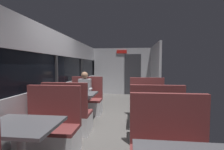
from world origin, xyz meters
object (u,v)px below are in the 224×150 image
bench_mid_window_facing_end (68,118)px  dining_table_mid_window (78,97)px  bench_rear_aisle_facing_entry (147,106)px  coffee_cup_secondary (76,92)px  bench_near_window_facing_entry (50,133)px  bench_mid_window_facing_entry (86,103)px  dining_table_rear_aisle (151,100)px  dining_table_near_window (21,132)px  bench_rear_aisle_facing_end (155,124)px  seated_passenger (85,96)px  coffee_cup_primary (155,93)px

bench_mid_window_facing_end → dining_table_mid_window: bearing=90.0°
bench_rear_aisle_facing_entry → bench_mid_window_facing_end: bearing=-146.2°
dining_table_mid_window → coffee_cup_secondary: 0.22m
bench_near_window_facing_entry → bench_mid_window_facing_entry: bearing=90.0°
bench_mid_window_facing_end → dining_table_rear_aisle: 1.88m
dining_table_mid_window → dining_table_rear_aisle: 1.80m
dining_table_near_window → bench_rear_aisle_facing_end: 2.22m
dining_table_rear_aisle → bench_near_window_facing_entry: bearing=-144.4°
dining_table_mid_window → bench_rear_aisle_facing_entry: bearing=15.6°
bench_rear_aisle_facing_end → coffee_cup_secondary: bench_rear_aisle_facing_end is taller
dining_table_near_window → seated_passenger: (0.00, 2.81, -0.10)m
coffee_cup_secondary → coffee_cup_primary: bearing=3.1°
bench_mid_window_facing_entry → coffee_cup_secondary: size_ratio=12.22×
bench_near_window_facing_entry → seated_passenger: size_ratio=0.87×
bench_mid_window_facing_end → coffee_cup_primary: (1.92, 0.64, 0.46)m
bench_near_window_facing_entry → bench_mid_window_facing_entry: (0.00, 2.18, 0.00)m
dining_table_rear_aisle → dining_table_near_window: bearing=-132.1°
bench_mid_window_facing_end → dining_table_rear_aisle: size_ratio=1.22×
bench_near_window_facing_entry → bench_mid_window_facing_end: (0.00, 0.78, 0.00)m
dining_table_rear_aisle → bench_mid_window_facing_end: bearing=-164.4°
dining_table_mid_window → bench_rear_aisle_facing_entry: size_ratio=0.82×
bench_near_window_facing_entry → coffee_cup_secondary: size_ratio=12.22×
bench_near_window_facing_entry → bench_rear_aisle_facing_end: (1.79, 0.58, 0.00)m
dining_table_near_window → dining_table_rear_aisle: (1.79, 1.98, 0.00)m
bench_rear_aisle_facing_entry → seated_passenger: size_ratio=0.87×
bench_near_window_facing_entry → dining_table_rear_aisle: bench_near_window_facing_entry is taller
bench_rear_aisle_facing_end → coffee_cup_primary: bench_rear_aisle_facing_end is taller
bench_near_window_facing_entry → bench_mid_window_facing_entry: 2.18m
bench_rear_aisle_facing_end → seated_passenger: size_ratio=0.87×
seated_passenger → bench_rear_aisle_facing_end: bearing=-40.5°
bench_near_window_facing_entry → dining_table_mid_window: bearing=90.0°
bench_mid_window_facing_entry → bench_rear_aisle_facing_entry: bearing=-6.4°
bench_near_window_facing_entry → bench_mid_window_facing_entry: same height
dining_table_near_window → dining_table_mid_window: size_ratio=1.00×
dining_table_mid_window → seated_passenger: size_ratio=0.71×
dining_table_mid_window → bench_mid_window_facing_end: 0.77m
dining_table_mid_window → bench_mid_window_facing_entry: bench_mid_window_facing_entry is taller
bench_rear_aisle_facing_entry → coffee_cup_secondary: bench_rear_aisle_facing_entry is taller
dining_table_rear_aisle → coffee_cup_primary: coffee_cup_primary is taller
bench_mid_window_facing_entry → dining_table_mid_window: bearing=-90.0°
bench_near_window_facing_entry → bench_rear_aisle_facing_entry: (1.79, 1.98, 0.00)m
coffee_cup_primary → bench_mid_window_facing_end: bearing=-161.6°
coffee_cup_primary → coffee_cup_secondary: same height
dining_table_mid_window → seated_passenger: seated_passenger is taller
bench_near_window_facing_entry → bench_rear_aisle_facing_end: size_ratio=1.00×
dining_table_rear_aisle → seated_passenger: 1.97m
bench_near_window_facing_entry → bench_rear_aisle_facing_entry: same height
seated_passenger → coffee_cup_secondary: (0.00, -0.79, 0.25)m
bench_mid_window_facing_entry → coffee_cup_primary: bearing=-21.7°
bench_mid_window_facing_entry → seated_passenger: bearing=-90.0°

